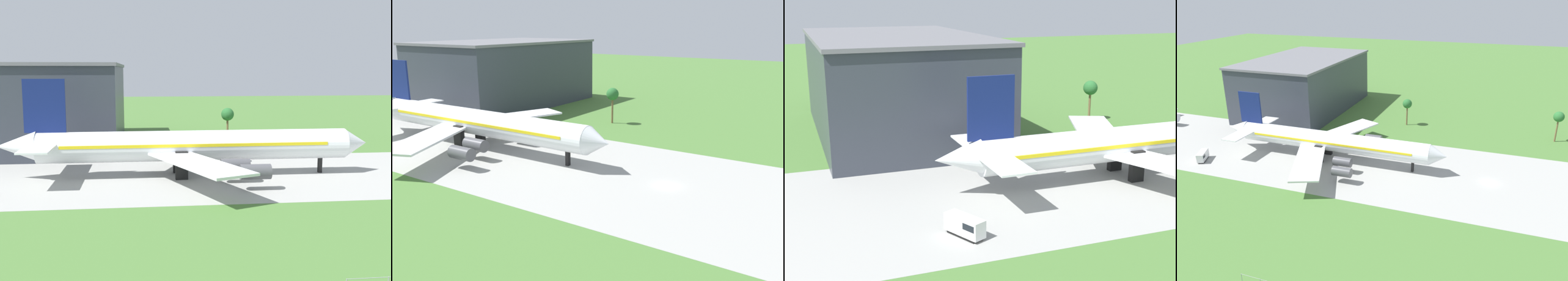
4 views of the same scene
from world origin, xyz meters
The scene contains 3 objects.
jet_airliner centered at (-48.75, -0.05, 6.00)m, with size 73.47×52.66×19.24m.
terminal_building centered at (-81.73, 46.06, 11.31)m, with size 36.72×61.20×22.59m.
palm_tree_row centered at (12.60, 39.66, 8.59)m, with size 74.24×3.60×12.30m.
Camera 1 is at (-58.40, -95.21, 20.78)m, focal length 45.00 mm.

